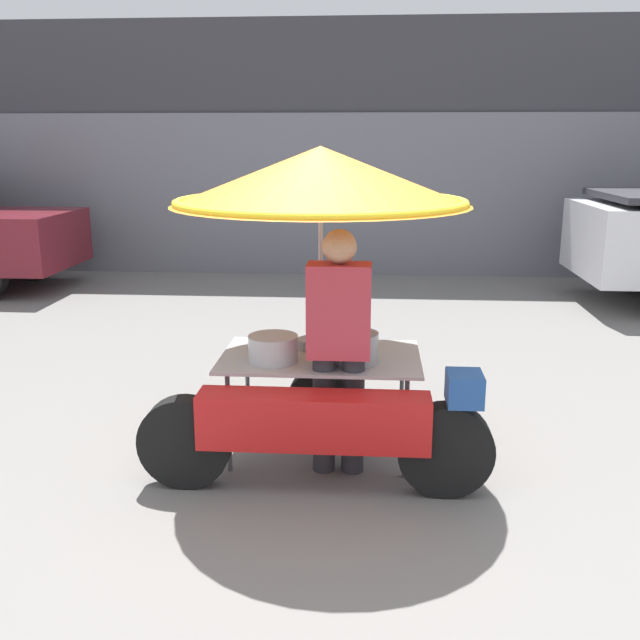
{
  "coord_description": "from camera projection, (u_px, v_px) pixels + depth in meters",
  "views": [
    {
      "loc": [
        0.27,
        -4.01,
        2.03
      ],
      "look_at": [
        -0.05,
        0.35,
        0.91
      ],
      "focal_mm": 40.0,
      "sensor_mm": 36.0,
      "label": 1
    }
  ],
  "objects": [
    {
      "name": "ground_plane",
      "position": [
        324.0,
        477.0,
        4.4
      ],
      "size": [
        36.0,
        36.0,
        0.0
      ],
      "primitive_type": "plane",
      "color": "slate"
    },
    {
      "name": "shopfront_building",
      "position": [
        357.0,
        150.0,
        11.51
      ],
      "size": [
        28.0,
        2.06,
        3.73
      ],
      "color": "#38383D",
      "rests_on": "ground"
    },
    {
      "name": "vendor_motorcycle_cart",
      "position": [
        320.0,
        220.0,
        4.34
      ],
      "size": [
        2.09,
        1.85,
        1.99
      ],
      "color": "black",
      "rests_on": "ground"
    },
    {
      "name": "vendor_person",
      "position": [
        339.0,
        341.0,
        4.29
      ],
      "size": [
        0.38,
        0.22,
        1.52
      ],
      "color": "#2D2D33",
      "rests_on": "ground"
    }
  ]
}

